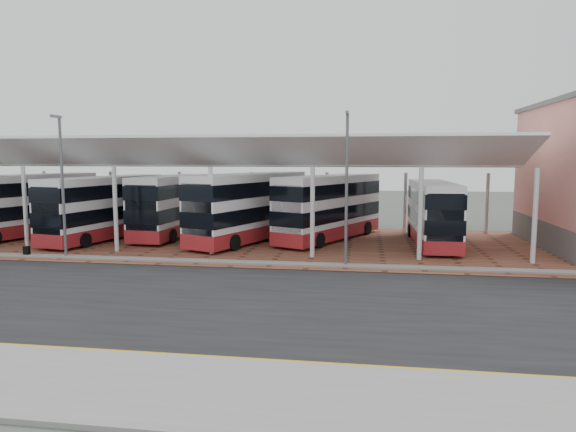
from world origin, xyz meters
name	(u,v)px	position (x,y,z in m)	size (l,w,h in m)	color
ground	(291,297)	(0.00, 0.00, 0.00)	(140.00, 140.00, 0.00)	#494D47
road	(287,304)	(0.00, -1.00, 0.01)	(120.00, 14.00, 0.02)	black
forecourt	(350,245)	(2.00, 13.00, 0.03)	(72.00, 16.00, 0.06)	brown
sidewalk	(238,394)	(0.00, -9.00, 0.07)	(120.00, 4.00, 0.14)	gray
north_kerb	(308,265)	(0.00, 6.20, 0.07)	(120.00, 0.80, 0.14)	gray
yellow_line_near	(255,363)	(0.00, -7.00, 0.03)	(120.00, 0.12, 0.01)	gold
yellow_line_far	(257,359)	(0.00, -6.70, 0.03)	(120.00, 0.12, 0.01)	gold
canopy	(234,157)	(-6.00, 13.94, 5.80)	(37.00, 11.63, 7.07)	silver
lamp_west	(62,182)	(-14.00, 6.27, 4.36)	(0.16, 0.90, 8.07)	slate
lamp_east	(347,184)	(2.00, 6.27, 4.36)	(0.16, 0.90, 8.07)	slate
bus_0	(27,206)	(-21.14, 13.00, 2.28)	(5.60, 11.11, 4.47)	white
bus_1	(104,208)	(-15.05, 12.79, 2.23)	(4.45, 10.86, 4.36)	white
bus_2	(176,206)	(-10.72, 15.29, 2.24)	(3.21, 10.80, 4.39)	white
bus_3	(250,208)	(-4.81, 13.45, 2.35)	(6.49, 11.37, 4.62)	white
bus_4	(330,208)	(0.54, 14.98, 2.28)	(6.94, 10.83, 4.46)	white
bus_5	(433,214)	(7.36, 13.88, 2.09)	(2.60, 9.97, 4.10)	white
suitcase	(27,251)	(-16.46, 6.28, 0.34)	(0.33, 0.24, 0.57)	black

